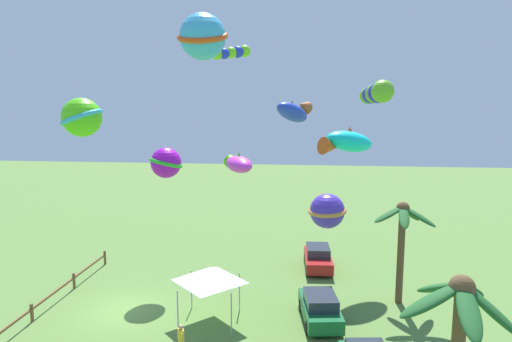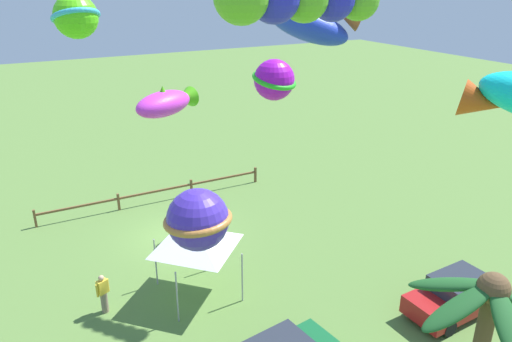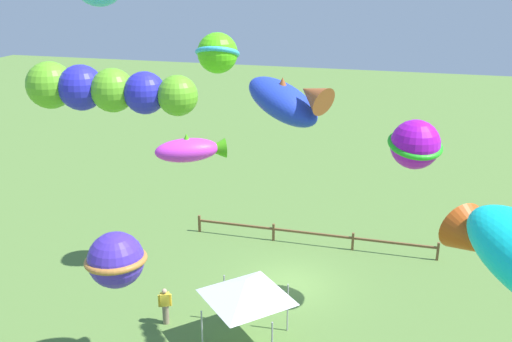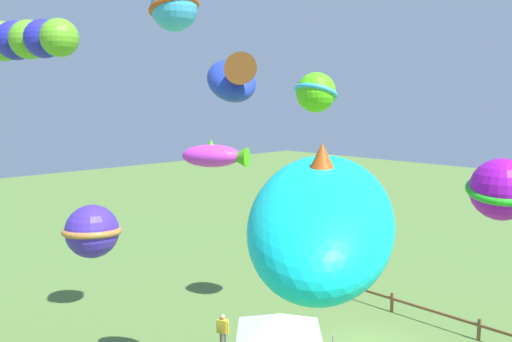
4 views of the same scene
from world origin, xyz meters
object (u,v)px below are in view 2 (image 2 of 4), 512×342
(festival_tent, at_px, (196,238))
(kite_ball_2, at_px, (198,219))
(parked_car_0, at_px, (456,295))
(spectator_0, at_px, (103,293))
(palm_tree_0, at_px, (483,327))
(kite_fish_3, at_px, (314,24))
(kite_fish_6, at_px, (167,103))
(kite_ball_5, at_px, (76,16))
(kite_ball_4, at_px, (274,80))

(festival_tent, bearing_deg, kite_ball_2, 70.87)
(parked_car_0, relative_size, kite_ball_2, 1.69)
(parked_car_0, height_order, kite_ball_2, kite_ball_2)
(festival_tent, bearing_deg, spectator_0, -8.13)
(palm_tree_0, distance_m, kite_fish_3, 8.62)
(palm_tree_0, bearing_deg, kite_fish_6, -61.43)
(palm_tree_0, xyz_separation_m, festival_tent, (3.19, -9.90, -1.84))
(festival_tent, relative_size, kite_fish_6, 1.21)
(parked_car_0, xyz_separation_m, kite_ball_2, (9.97, 0.03, 5.58))
(palm_tree_0, height_order, kite_ball_5, kite_ball_5)
(parked_car_0, height_order, festival_tent, festival_tent)
(festival_tent, bearing_deg, parked_car_0, 145.07)
(kite_ball_4, bearing_deg, kite_ball_5, -7.22)
(kite_ball_2, height_order, kite_ball_4, kite_ball_4)
(kite_fish_3, relative_size, kite_ball_5, 1.34)
(spectator_0, bearing_deg, kite_ball_5, -102.18)
(kite_ball_2, relative_size, kite_ball_5, 1.14)
(parked_car_0, bearing_deg, kite_ball_4, -75.41)
(parked_car_0, distance_m, kite_ball_5, 17.74)
(festival_tent, height_order, kite_ball_2, kite_ball_2)
(kite_ball_2, bearing_deg, spectator_0, -75.38)
(festival_tent, height_order, kite_ball_5, kite_ball_5)
(spectator_0, height_order, kite_ball_4, kite_ball_4)
(festival_tent, relative_size, kite_ball_5, 1.39)
(kite_ball_2, bearing_deg, parked_car_0, -179.84)
(festival_tent, xyz_separation_m, kite_ball_4, (-5.56, -3.87, 4.86))
(kite_ball_2, xyz_separation_m, kite_fish_6, (-0.66, -3.97, 1.91))
(palm_tree_0, relative_size, festival_tent, 2.00)
(palm_tree_0, relative_size, parked_car_0, 1.44)
(kite_fish_3, relative_size, kite_ball_4, 0.99)
(parked_car_0, bearing_deg, kite_ball_5, -44.66)
(parked_car_0, xyz_separation_m, kite_ball_4, (2.46, -9.47, 6.58))
(kite_ball_5, xyz_separation_m, kite_fish_6, (-1.31, 6.56, -2.08))
(parked_car_0, relative_size, kite_ball_4, 1.43)
(spectator_0, distance_m, kite_ball_5, 10.51)
(palm_tree_0, bearing_deg, kite_ball_4, -99.74)
(festival_tent, distance_m, kite_fish_3, 9.29)
(spectator_0, bearing_deg, kite_ball_2, 104.62)
(palm_tree_0, distance_m, spectator_0, 12.89)
(kite_ball_4, xyz_separation_m, kite_fish_6, (6.85, 5.53, 0.91))
(spectator_0, bearing_deg, kite_ball_4, -159.76)
(parked_car_0, height_order, spectator_0, spectator_0)
(kite_fish_3, bearing_deg, festival_tent, -60.92)
(kite_ball_2, bearing_deg, kite_fish_6, -99.41)
(kite_ball_2, xyz_separation_m, kite_ball_4, (-7.51, -9.50, 1.00))
(parked_car_0, relative_size, spectator_0, 2.50)
(parked_car_0, bearing_deg, palm_tree_0, 41.71)
(kite_ball_2, relative_size, kite_fish_6, 0.99)
(spectator_0, distance_m, kite_ball_4, 11.69)
(parked_car_0, distance_m, kite_ball_2, 11.43)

